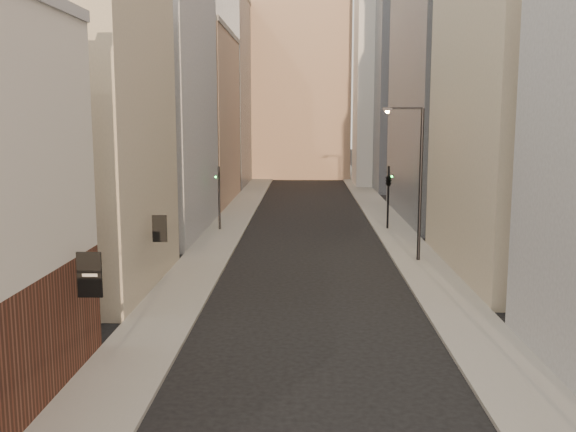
# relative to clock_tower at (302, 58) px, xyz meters

# --- Properties ---
(sidewalk_left) EXTENTS (3.00, 140.00, 0.15)m
(sidewalk_left) POSITION_rel_clock_tower_xyz_m (-5.50, -37.00, -17.56)
(sidewalk_left) COLOR gray
(sidewalk_left) RESTS_ON ground
(sidewalk_right) EXTENTS (3.00, 140.00, 0.15)m
(sidewalk_right) POSITION_rel_clock_tower_xyz_m (7.50, -37.00, -17.56)
(sidewalk_right) COLOR gray
(sidewalk_right) RESTS_ON ground
(left_bldg_beige) EXTENTS (8.00, 12.00, 16.00)m
(left_bldg_beige) POSITION_rel_clock_tower_xyz_m (-11.00, -66.00, -9.63)
(left_bldg_beige) COLOR tan
(left_bldg_beige) RESTS_ON ground
(left_bldg_grey) EXTENTS (8.00, 16.00, 20.00)m
(left_bldg_grey) POSITION_rel_clock_tower_xyz_m (-11.00, -50.00, -7.63)
(left_bldg_grey) COLOR gray
(left_bldg_grey) RESTS_ON ground
(left_bldg_tan) EXTENTS (8.00, 18.00, 17.00)m
(left_bldg_tan) POSITION_rel_clock_tower_xyz_m (-11.00, -32.00, -9.13)
(left_bldg_tan) COLOR tan
(left_bldg_tan) RESTS_ON ground
(left_bldg_wingrid) EXTENTS (8.00, 20.00, 24.00)m
(left_bldg_wingrid) POSITION_rel_clock_tower_xyz_m (-11.00, -12.00, -5.63)
(left_bldg_wingrid) COLOR gray
(left_bldg_wingrid) RESTS_ON ground
(right_bldg_beige) EXTENTS (8.00, 16.00, 20.00)m
(right_bldg_beige) POSITION_rel_clock_tower_xyz_m (13.00, -62.00, -7.63)
(right_bldg_beige) COLOR tan
(right_bldg_beige) RESTS_ON ground
(right_bldg_wingrid) EXTENTS (8.00, 20.00, 26.00)m
(right_bldg_wingrid) POSITION_rel_clock_tower_xyz_m (13.00, -42.00, -4.63)
(right_bldg_wingrid) COLOR gray
(right_bldg_wingrid) RESTS_ON ground
(clock_tower) EXTENTS (14.00, 14.00, 44.90)m
(clock_tower) POSITION_rel_clock_tower_xyz_m (0.00, 0.00, 0.00)
(clock_tower) COLOR tan
(clock_tower) RESTS_ON ground
(white_tower) EXTENTS (8.00, 8.00, 41.50)m
(white_tower) POSITION_rel_clock_tower_xyz_m (11.00, -14.00, 0.97)
(white_tower) COLOR silver
(white_tower) RESTS_ON ground
(streetlamp_mid) EXTENTS (2.43, 0.42, 9.27)m
(streetlamp_mid) POSITION_rel_clock_tower_xyz_m (7.26, -59.81, -12.34)
(streetlamp_mid) COLOR black
(streetlamp_mid) RESTS_ON ground
(traffic_light_left) EXTENTS (0.58, 0.49, 5.00)m
(traffic_light_left) POSITION_rel_clock_tower_xyz_m (-5.96, -49.31, -14.09)
(traffic_light_left) COLOR black
(traffic_light_left) RESTS_ON ground
(traffic_light_right) EXTENTS (0.74, 0.74, 5.00)m
(traffic_light_right) POSITION_rel_clock_tower_xyz_m (7.06, -48.53, -13.72)
(traffic_light_right) COLOR black
(traffic_light_right) RESTS_ON ground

